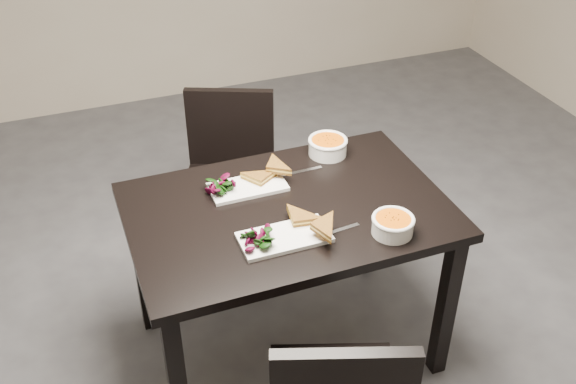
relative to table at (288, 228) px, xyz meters
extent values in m
plane|color=#47474C|center=(0.14, 0.09, -0.65)|extent=(5.00, 5.00, 0.00)
cube|color=black|center=(0.00, 0.00, 0.08)|extent=(1.20, 0.80, 0.04)
cube|color=black|center=(0.54, -0.34, -0.30)|extent=(0.06, 0.06, 0.71)
cube|color=black|center=(-0.54, 0.34, -0.30)|extent=(0.06, 0.06, 0.71)
cube|color=black|center=(0.54, 0.34, -0.30)|extent=(0.06, 0.06, 0.71)
cube|color=black|center=(-0.05, 0.67, -0.22)|extent=(0.55, 0.55, 0.04)
cube|color=black|center=(-0.29, 0.57, -0.45)|extent=(0.05, 0.05, 0.41)
cube|color=black|center=(0.04, 0.43, -0.45)|extent=(0.05, 0.05, 0.41)
cube|color=black|center=(-0.15, 0.90, -0.45)|extent=(0.05, 0.05, 0.41)
cube|color=black|center=(0.18, 0.76, -0.45)|extent=(0.05, 0.05, 0.41)
cube|color=black|center=(0.02, 0.84, 0.00)|extent=(0.40, 0.20, 0.40)
cube|color=white|center=(-0.08, -0.18, 0.11)|extent=(0.32, 0.16, 0.02)
cylinder|color=white|center=(0.29, -0.28, 0.13)|extent=(0.15, 0.15, 0.06)
cylinder|color=orange|center=(0.29, -0.28, 0.15)|extent=(0.13, 0.13, 0.02)
torus|color=white|center=(0.29, -0.28, 0.16)|extent=(0.15, 0.15, 0.01)
cube|color=silver|center=(0.11, -0.20, 0.10)|extent=(0.18, 0.03, 0.00)
cube|color=white|center=(-0.10, 0.17, 0.11)|extent=(0.30, 0.15, 0.01)
cylinder|color=white|center=(0.29, 0.30, 0.13)|extent=(0.16, 0.16, 0.06)
cylinder|color=orange|center=(0.29, 0.30, 0.16)|extent=(0.14, 0.14, 0.02)
torus|color=white|center=(0.29, 0.30, 0.17)|extent=(0.17, 0.17, 0.02)
cube|color=silver|center=(0.14, 0.21, 0.10)|extent=(0.18, 0.02, 0.00)
camera|label=1|loc=(-0.72, -1.91, 1.58)|focal=41.73mm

